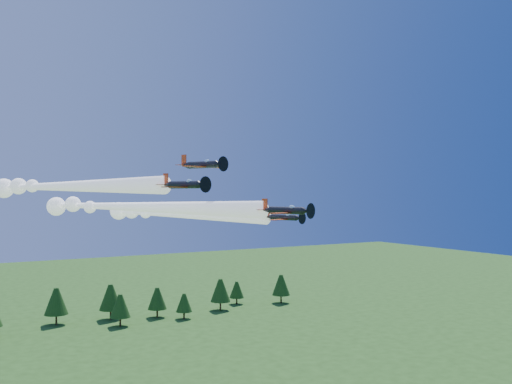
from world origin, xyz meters
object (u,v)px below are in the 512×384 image
plane_lead (128,207)px  plane_slot (203,165)px  plane_right (169,213)px  plane_left (60,186)px

plane_lead → plane_slot: size_ratio=6.28×
plane_right → plane_slot: bearing=-117.5°
plane_right → plane_lead: bearing=-169.1°
plane_right → plane_slot: 23.97m
plane_slot → plane_lead: bearing=90.5°
plane_slot → plane_right: bearing=60.3°
plane_lead → plane_slot: bearing=-89.7°
plane_left → plane_lead: bearing=-28.3°
plane_lead → plane_slot: (6.65, -16.52, 6.81)m
plane_left → plane_slot: bearing=-65.2°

